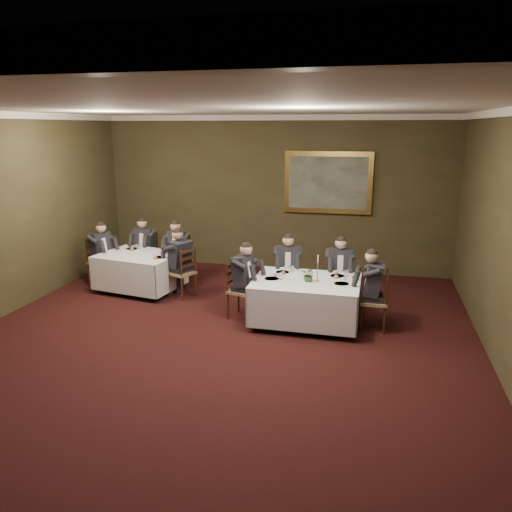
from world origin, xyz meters
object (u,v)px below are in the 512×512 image
at_px(chair_main_endleft, 242,302).
at_px(painting, 328,183).
at_px(diner_main_endright, 374,300).
at_px(chair_sec_backright, 179,269).
at_px(table_main, 306,298).
at_px(table_second, 140,269).
at_px(chair_main_backleft, 288,288).
at_px(chair_sec_endright, 183,283).
at_px(chair_main_backright, 339,292).
at_px(diner_main_backleft, 288,277).
at_px(chair_main_endright, 374,313).
at_px(chair_sec_backleft, 147,265).
at_px(diner_sec_backleft, 146,255).
at_px(diner_main_endleft, 242,289).
at_px(diner_sec_endleft, 101,261).
at_px(candlestick, 317,271).
at_px(diner_sec_backright, 179,259).
at_px(diner_sec_endright, 182,272).
at_px(diner_main_backright, 339,281).
at_px(chair_sec_endleft, 101,272).
at_px(centerpiece, 309,274).

xyz_separation_m(chair_main_endleft, painting, (1.13, 3.19, 1.76)).
xyz_separation_m(diner_main_endright, chair_sec_backright, (-4.08, 1.69, -0.23)).
relative_size(table_main, table_second, 1.02).
height_order(chair_main_backleft, chair_sec_endright, same).
relative_size(chair_main_backright, chair_main_endleft, 1.00).
distance_m(table_main, chair_main_backright, 1.05).
distance_m(diner_main_backleft, chair_sec_backright, 2.62).
distance_m(chair_main_endright, chair_sec_endright, 3.75).
bearing_deg(chair_main_endleft, table_main, 102.79).
height_order(chair_main_endleft, chair_sec_backleft, same).
distance_m(chair_main_endright, diner_sec_backleft, 5.25).
height_order(chair_main_backleft, diner_main_endright, diner_main_endright).
relative_size(diner_main_endleft, diner_sec_endleft, 1.00).
distance_m(diner_main_backleft, chair_main_endleft, 1.13).
relative_size(chair_sec_backright, candlestick, 2.16).
distance_m(diner_sec_backright, diner_sec_endright, 0.97).
height_order(diner_main_backleft, painting, painting).
bearing_deg(diner_sec_backleft, chair_main_backleft, 169.47).
bearing_deg(chair_main_endleft, diner_sec_backleft, -110.83).
distance_m(table_second, chair_sec_backright, 0.93).
distance_m(chair_sec_backleft, diner_sec_endleft, 1.01).
bearing_deg(table_second, chair_main_endleft, -21.64).
bearing_deg(diner_main_backright, candlestick, 65.63).
height_order(chair_sec_backleft, diner_sec_endright, diner_sec_endright).
height_order(chair_main_backleft, painting, painting).
relative_size(chair_sec_endleft, diner_sec_endleft, 0.74).
distance_m(candlestick, painting, 3.40).
xyz_separation_m(chair_main_endleft, diner_sec_endright, (-1.42, 0.78, 0.23)).
bearing_deg(table_second, table_main, -15.20).
bearing_deg(chair_sec_endright, table_main, -83.47).
xyz_separation_m(diner_main_endleft, diner_sec_backleft, (-2.68, 1.80, 0.00)).
distance_m(diner_sec_endleft, candlestick, 4.81).
height_order(table_second, diner_sec_endright, diner_sec_endright).
relative_size(diner_main_backleft, centerpiece, 5.16).
bearing_deg(chair_sec_endright, diner_sec_backright, 49.80).
bearing_deg(chair_main_backright, diner_sec_backleft, -17.64).
distance_m(table_main, diner_sec_endright, 2.67).
bearing_deg(table_main, painting, 90.00).
relative_size(table_main, chair_sec_backright, 1.79).
height_order(chair_main_backright, chair_sec_endleft, same).
bearing_deg(chair_sec_backright, diner_main_endleft, 146.01).
bearing_deg(diner_main_endright, chair_sec_endright, 78.44).
bearing_deg(diner_main_backright, diner_sec_backleft, -17.79).
relative_size(diner_main_backright, centerpiece, 5.16).
bearing_deg(centerpiece, chair_sec_endright, 161.68).
xyz_separation_m(chair_main_endleft, chair_sec_backright, (-1.84, 1.67, 0.00)).
bearing_deg(diner_main_backleft, diner_main_backright, 170.76).
bearing_deg(chair_main_endright, table_second, 78.98).
bearing_deg(chair_main_backright, diner_sec_endright, -3.49).
distance_m(table_main, diner_main_endleft, 1.12).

